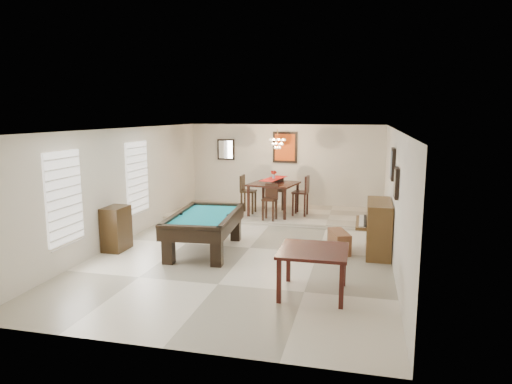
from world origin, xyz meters
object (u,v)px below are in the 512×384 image
at_px(piano_bench, 339,242).
at_px(dining_chair_east, 300,196).
at_px(upright_piano, 372,227).
at_px(dining_chair_north, 279,193).
at_px(apothecary_chest, 116,228).
at_px(dining_chair_south, 270,202).
at_px(dining_table, 274,196).
at_px(chandelier, 277,140).
at_px(dining_chair_west, 249,194).
at_px(flower_vase, 274,174).
at_px(pool_table, 205,233).
at_px(square_table, 313,272).

bearing_deg(piano_bench, dining_chair_east, 113.63).
bearing_deg(upright_piano, dining_chair_north, 127.28).
distance_m(apothecary_chest, dining_chair_south, 4.10).
relative_size(dining_chair_south, dining_chair_north, 0.98).
xyz_separation_m(apothecary_chest, dining_chair_south, (2.75, 3.04, 0.12)).
relative_size(dining_table, dining_chair_south, 1.27).
xyz_separation_m(dining_table, dining_chair_south, (0.04, -0.74, -0.03)).
distance_m(dining_table, dining_chair_south, 0.74).
bearing_deg(dining_table, chandelier, 76.81).
relative_size(piano_bench, dining_chair_south, 0.83).
bearing_deg(dining_chair_west, flower_vase, -88.23).
distance_m(upright_piano, dining_chair_west, 4.36).
height_order(pool_table, apothecary_chest, apothecary_chest).
height_order(apothecary_chest, dining_chair_south, dining_chair_south).
bearing_deg(pool_table, chandelier, 71.90).
height_order(dining_chair_north, dining_chair_east, dining_chair_east).
height_order(square_table, flower_vase, flower_vase).
distance_m(piano_bench, apothecary_chest, 4.81).
bearing_deg(dining_chair_north, chandelier, 99.00).
bearing_deg(upright_piano, dining_table, 134.05).
relative_size(flower_vase, dining_chair_south, 0.25).
xyz_separation_m(flower_vase, dining_chair_east, (0.75, 0.02, -0.57)).
height_order(piano_bench, apothecary_chest, apothecary_chest).
relative_size(pool_table, apothecary_chest, 2.46).
bearing_deg(dining_chair_south, square_table, -63.08).
distance_m(dining_chair_north, dining_chair_west, 1.04).
xyz_separation_m(piano_bench, dining_chair_east, (-1.23, 2.82, 0.46)).
height_order(piano_bench, dining_chair_east, dining_chair_east).
height_order(dining_chair_north, dining_chair_west, dining_chair_west).
xyz_separation_m(square_table, dining_chair_south, (-1.66, 4.52, 0.22)).
bearing_deg(upright_piano, dining_chair_south, 142.45).
bearing_deg(square_table, upright_piano, 69.05).
bearing_deg(dining_chair_east, dining_table, -83.00).
height_order(apothecary_chest, dining_chair_west, dining_chair_west).
bearing_deg(dining_chair_west, piano_bench, -134.26).
relative_size(dining_table, flower_vase, 5.15).
relative_size(piano_bench, dining_chair_east, 0.71).
bearing_deg(apothecary_chest, dining_chair_north, 58.51).
xyz_separation_m(dining_chair_west, chandelier, (0.78, 0.24, 1.54)).
bearing_deg(apothecary_chest, piano_bench, 11.80).
distance_m(pool_table, dining_table, 3.51).
height_order(pool_table, upright_piano, upright_piano).
relative_size(dining_chair_west, dining_chair_east, 0.97).
distance_m(square_table, dining_chair_east, 5.37).
height_order(piano_bench, dining_chair_west, dining_chair_west).
height_order(dining_chair_west, chandelier, chandelier).
height_order(dining_chair_south, dining_chair_north, dining_chair_north).
distance_m(pool_table, upright_piano, 3.55).
height_order(pool_table, piano_bench, pool_table).
bearing_deg(dining_chair_west, dining_chair_north, -45.33).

